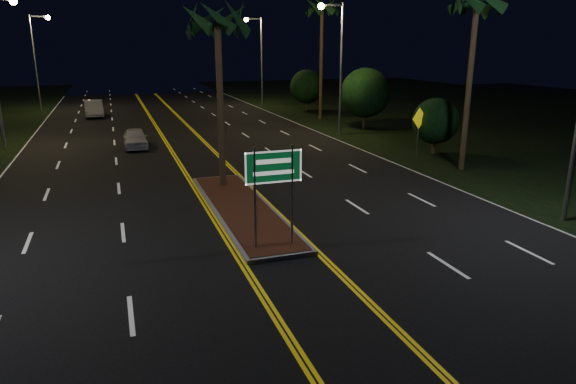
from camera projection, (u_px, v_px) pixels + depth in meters
name	position (u px, v px, depth m)	size (l,w,h in m)	color
ground	(305.00, 287.00, 13.76)	(120.00, 120.00, 0.00)	black
grass_right	(519.00, 118.00, 45.85)	(40.00, 110.00, 0.01)	black
median_island	(242.00, 209.00, 20.10)	(2.25, 10.25, 0.17)	gray
highway_sign	(274.00, 176.00, 15.64)	(1.80, 0.08, 3.20)	gray
streetlight_left_far	(38.00, 52.00, 48.88)	(1.91, 0.44, 9.00)	gray
streetlight_right_mid	(336.00, 54.00, 35.51)	(1.91, 0.44, 9.00)	gray
streetlight_right_far	(258.00, 51.00, 53.69)	(1.91, 0.44, 9.00)	gray
palm_median	(217.00, 20.00, 21.29)	(2.40, 2.40, 8.30)	#382819
palm_right_near	(477.00, 2.00, 24.48)	(2.40, 2.40, 9.30)	#382819
palm_right_far	(322.00, 9.00, 42.50)	(2.40, 2.40, 10.30)	#382819
shrub_near	(435.00, 121.00, 30.16)	(2.70, 2.70, 3.30)	#382819
shrub_mid	(365.00, 93.00, 39.19)	(3.78, 3.78, 4.62)	#382819
shrub_far	(307.00, 87.00, 50.14)	(3.24, 3.24, 3.96)	#382819
car_near	(135.00, 137.00, 32.27)	(1.82, 4.25, 1.42)	silver
car_far	(94.00, 107.00, 46.37)	(2.19, 5.11, 1.70)	silver
warning_sign	(419.00, 125.00, 29.23)	(1.12, 0.47, 2.85)	gray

